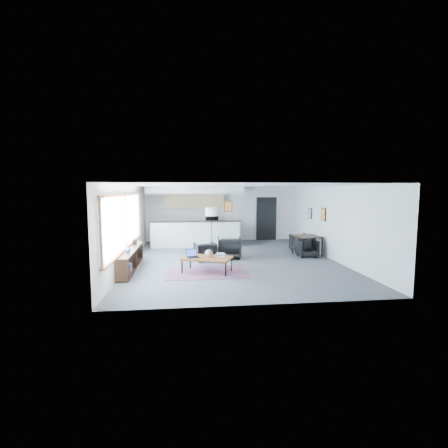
{
  "coord_description": "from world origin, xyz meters",
  "views": [
    {
      "loc": [
        -1.57,
        -11.09,
        2.45
      ],
      "look_at": [
        -0.25,
        0.4,
        1.23
      ],
      "focal_mm": 26.0,
      "sensor_mm": 36.0,
      "label": 1
    }
  ],
  "objects": [
    {
      "name": "book_stack",
      "position": [
        -0.57,
        -1.55,
        0.51
      ],
      "size": [
        0.34,
        0.31,
        0.09
      ],
      "rotation": [
        0.0,
        0.0,
        -0.33
      ],
      "color": "silver",
      "rests_on": "coffee_table"
    },
    {
      "name": "track_light",
      "position": [
        -0.59,
        2.2,
        2.53
      ],
      "size": [
        1.6,
        0.07,
        0.15
      ],
      "color": "silver",
      "rests_on": "room"
    },
    {
      "name": "laptop",
      "position": [
        -1.43,
        -1.61,
        0.54
      ],
      "size": [
        0.38,
        0.35,
        0.23
      ],
      "rotation": [
        0.0,
        0.0,
        0.36
      ],
      "color": "black",
      "rests_on": "coffee_table"
    },
    {
      "name": "dining_chair_far",
      "position": [
        3.0,
        1.29,
        0.33
      ],
      "size": [
        0.79,
        0.76,
        0.66
      ],
      "primitive_type": "imported",
      "rotation": [
        0.0,
        0.0,
        3.45
      ],
      "color": "black",
      "rests_on": "floor"
    },
    {
      "name": "room",
      "position": [
        0.0,
        0.0,
        1.3
      ],
      "size": [
        7.02,
        9.02,
        2.62
      ],
      "color": "#48484B",
      "rests_on": "ground"
    },
    {
      "name": "coffee_table",
      "position": [
        -0.99,
        -1.63,
        0.43
      ],
      "size": [
        1.62,
        1.25,
        0.47
      ],
      "rotation": [
        0.0,
        0.0,
        -0.38
      ],
      "color": "brown",
      "rests_on": "floor"
    },
    {
      "name": "window",
      "position": [
        -3.46,
        -0.9,
        1.46
      ],
      "size": [
        0.1,
        5.95,
        1.66
      ],
      "color": "#8CBFFF",
      "rests_on": "room"
    },
    {
      "name": "kilim_rug",
      "position": [
        -0.99,
        -1.63,
        0.01
      ],
      "size": [
        2.39,
        1.63,
        0.01
      ],
      "rotation": [
        0.0,
        0.0,
        -0.01
      ],
      "color": "#593245",
      "rests_on": "floor"
    },
    {
      "name": "dining_chair_near",
      "position": [
        2.81,
        0.22,
        0.3
      ],
      "size": [
        0.59,
        0.55,
        0.6
      ],
      "primitive_type": "imported",
      "rotation": [
        0.0,
        0.0,
        -0.01
      ],
      "color": "black",
      "rests_on": "floor"
    },
    {
      "name": "console",
      "position": [
        -3.3,
        -1.05,
        0.33
      ],
      "size": [
        0.35,
        3.0,
        0.8
      ],
      "color": "black",
      "rests_on": "floor"
    },
    {
      "name": "ceramic_pot",
      "position": [
        -0.93,
        -1.68,
        0.59
      ],
      "size": [
        0.23,
        0.23,
        0.23
      ],
      "rotation": [
        0.0,
        0.0,
        -0.37
      ],
      "color": "gray",
      "rests_on": "coffee_table"
    },
    {
      "name": "kitchenette",
      "position": [
        -1.2,
        3.71,
        1.38
      ],
      "size": [
        4.2,
        1.96,
        2.6
      ],
      "color": "white",
      "rests_on": "floor"
    },
    {
      "name": "dining_table",
      "position": [
        2.91,
        0.5,
        0.68
      ],
      "size": [
        1.02,
        1.02,
        0.74
      ],
      "rotation": [
        0.0,
        0.0,
        0.17
      ],
      "color": "black",
      "rests_on": "floor"
    },
    {
      "name": "microwave",
      "position": [
        -0.4,
        4.15,
        1.12
      ],
      "size": [
        0.59,
        0.38,
        0.38
      ],
      "primitive_type": "imported",
      "rotation": [
        0.0,
        0.0,
        0.14
      ],
      "color": "black",
      "rests_on": "kitchenette"
    },
    {
      "name": "wall_art_lower",
      "position": [
        3.47,
        0.4,
        1.55
      ],
      "size": [
        0.03,
        0.38,
        0.48
      ],
      "color": "black",
      "rests_on": "room"
    },
    {
      "name": "armchair_right",
      "position": [
        -0.06,
        0.35,
        0.42
      ],
      "size": [
        0.88,
        0.83,
        0.84
      ],
      "primitive_type": "imported",
      "rotation": [
        0.0,
        0.0,
        3.06
      ],
      "color": "black",
      "rests_on": "floor"
    },
    {
      "name": "armchair_left",
      "position": [
        -0.96,
        -0.01,
        0.35
      ],
      "size": [
        0.81,
        0.77,
        0.71
      ],
      "primitive_type": "imported",
      "rotation": [
        0.0,
        0.0,
        3.35
      ],
      "color": "black",
      "rests_on": "floor"
    },
    {
      "name": "floor_lamp",
      "position": [
        -0.59,
        1.73,
        1.53
      ],
      "size": [
        0.59,
        0.59,
        1.76
      ],
      "rotation": [
        0.0,
        0.0,
        -0.19
      ],
      "color": "black",
      "rests_on": "floor"
    },
    {
      "name": "doorway",
      "position": [
        2.3,
        4.42,
        1.07
      ],
      "size": [
        1.1,
        0.12,
        2.15
      ],
      "color": "black",
      "rests_on": "room"
    },
    {
      "name": "wall_art_upper",
      "position": [
        3.47,
        1.7,
        1.5
      ],
      "size": [
        0.03,
        0.34,
        0.44
      ],
      "color": "black",
      "rests_on": "room"
    },
    {
      "name": "coaster",
      "position": [
        -0.89,
        -1.88,
        0.47
      ],
      "size": [
        0.09,
        0.09,
        0.01
      ],
      "rotation": [
        0.0,
        0.0,
        -0.02
      ],
      "color": "#E5590C",
      "rests_on": "coffee_table"
    }
  ]
}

